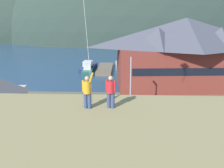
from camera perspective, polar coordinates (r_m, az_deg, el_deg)
The scene contains 19 objects.
ground_plane at distance 23.17m, azimuth -4.27°, elevation -14.93°, with size 600.00×600.00×0.00m, color #66604C.
parking_lot_pad at distance 27.56m, azimuth -3.08°, elevation -9.65°, with size 40.00×20.00×0.10m, color gray.
bay_water at distance 80.79m, azimuth 0.58°, elevation 6.82°, with size 360.00×84.00×0.03m, color navy.
far_hill_west_ridge at distance 147.54m, azimuth -19.78°, elevation 9.68°, with size 97.74×58.75×59.25m, color #2D3D33.
far_hill_east_peak at distance 138.16m, azimuth 5.59°, elevation 10.17°, with size 116.85×48.98×85.18m, color #42513D.
far_hill_center_saddle at distance 130.70m, azimuth 6.84°, elevation 9.86°, with size 143.22×75.98×84.76m, color #2D3D33.
harbor_lodge at distance 43.78m, azimuth 16.23°, elevation 7.28°, with size 24.19×13.51×11.41m.
wharf_dock at distance 55.88m, azimuth -1.61°, elevation 3.46°, with size 3.20×11.91×0.70m.
moored_boat_wharfside at distance 52.74m, azimuth -5.54°, elevation 3.11°, with size 2.48×6.66×2.16m.
moored_boat_outer_mooring at distance 58.69m, azimuth 1.99°, elevation 4.39°, with size 2.77×7.16×2.16m.
moored_boat_inner_slip at distance 56.26m, azimuth -5.37°, elevation 3.87°, with size 3.17×8.39×2.16m.
parked_car_back_row_left at distance 22.31m, azimuth -1.73°, elevation -13.02°, with size 4.24×2.14×1.82m.
parked_car_mid_row_far at distance 23.66m, azimuth 19.81°, elevation -12.24°, with size 4.32×2.30×1.82m.
parked_car_front_row_red at distance 28.21m, azimuth 12.63°, elevation -7.18°, with size 4.32×2.30×1.82m.
parked_car_front_row_end at distance 27.97m, azimuth -0.38°, elevation -6.99°, with size 4.30×2.25×1.82m.
parked_car_back_row_right at distance 24.23m, azimuth -21.31°, elevation -11.72°, with size 4.26×2.18×1.82m.
parking_light_pole at distance 31.42m, azimuth 4.25°, elevation 1.08°, with size 0.24×0.78×6.73m.
person_kite_flyer at distance 13.13m, azimuth -5.63°, elevation -1.56°, with size 0.59×0.63×1.86m.
person_companion at distance 13.12m, azimuth -0.30°, elevation -1.57°, with size 0.54×0.40×1.74m.
Camera 1 is at (2.49, -19.93, 11.55)m, focal length 40.31 mm.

